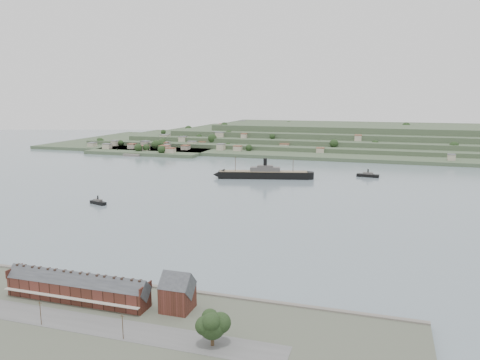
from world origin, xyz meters
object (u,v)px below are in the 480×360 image
(terrace_row, at_px, (77,288))
(gabled_building, at_px, (177,293))
(steamship, at_px, (261,174))
(tugboat, at_px, (98,202))
(fig_tree, at_px, (213,325))

(terrace_row, bearing_deg, gabled_building, 6.12)
(steamship, relative_size, tugboat, 6.32)
(terrace_row, bearing_deg, steamship, 90.79)
(terrace_row, distance_m, fig_tree, 59.29)
(terrace_row, xyz_separation_m, gabled_building, (37.50, 4.02, 1.34))
(terrace_row, distance_m, gabled_building, 37.74)
(steamship, distance_m, fig_tree, 291.31)
(gabled_building, height_order, steamship, steamship)
(terrace_row, relative_size, steamship, 0.62)
(terrace_row, bearing_deg, tugboat, 121.63)
(tugboat, bearing_deg, steamship, 58.20)
(fig_tree, bearing_deg, terrace_row, 165.78)
(gabled_building, distance_m, fig_tree, 27.26)
(gabled_building, height_order, fig_tree, gabled_building)
(steamship, height_order, fig_tree, steamship)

